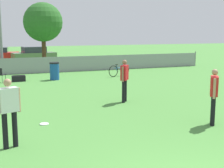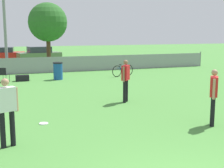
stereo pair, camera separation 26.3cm
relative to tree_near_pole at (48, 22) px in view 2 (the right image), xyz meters
The scene contains 12 objects.
fence_backline 3.89m from the tree_near_pole, 108.75° to the right, with size 26.17×0.07×1.21m.
tree_near_pole is the anchor object (origin of this frame).
player_receiver_white 17.04m from the tree_near_pole, 102.27° to the right, with size 0.58×0.36×1.73m.
player_defender_red 13.12m from the tree_near_pole, 85.13° to the right, with size 0.46×0.49×1.73m.
player_thrower_red 17.07m from the tree_near_pole, 81.99° to the right, with size 0.45×0.50×1.73m.
frisbee_disc 15.40m from the tree_near_pole, 99.53° to the right, with size 0.29×0.29×0.03m.
folding_chair_sideline 7.38m from the tree_near_pole, 120.95° to the right, with size 0.60×0.60×0.84m.
bicycle_sideline 7.65m from the tree_near_pole, 56.77° to the right, with size 1.63×0.60×0.78m.
trash_bin 6.53m from the tree_near_pole, 93.62° to the right, with size 0.57×0.57×1.05m.
gear_bag_sideline 7.00m from the tree_near_pole, 113.39° to the right, with size 0.75×0.41×0.36m.
parked_car_red 9.22m from the tree_near_pole, 112.22° to the left, with size 4.46×2.34×1.37m.
parked_car_olive 6.34m from the tree_near_pole, 90.14° to the left, with size 4.12×2.19×1.48m.
Camera 2 is at (-2.91, -3.97, 2.83)m, focal length 50.00 mm.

